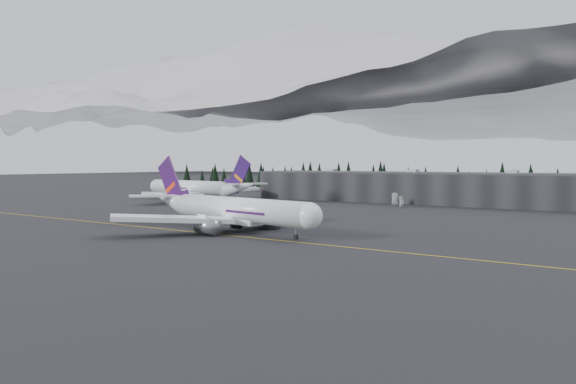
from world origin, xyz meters
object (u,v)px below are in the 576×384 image
Objects in this scene: jet_parked at (198,188)px; terminal at (436,188)px; gse_vehicle_b at (402,205)px; gse_vehicle_a at (395,204)px; jet_main at (226,209)px.

terminal is at bearing -144.69° from jet_parked.
gse_vehicle_b is at bearing -160.91° from jet_parked.
gse_vehicle_b is at bearing -69.37° from gse_vehicle_a.
gse_vehicle_a is (-8.10, -21.95, -5.62)m from terminal.
gse_vehicle_a is 9.42m from gse_vehicle_b.
terminal is at bearing 95.64° from jet_main.
terminal is 100.09m from jet_parked.
gse_vehicle_b is at bearing 95.62° from jet_main.
gse_vehicle_b is (-2.01, -29.14, -5.59)m from terminal.
jet_main is 97.72m from gse_vehicle_a.
jet_main reaches higher than gse_vehicle_b.
jet_parked reaches higher than gse_vehicle_a.
jet_parked is (-79.03, 70.83, 0.33)m from jet_main.
gse_vehicle_a is (79.32, 26.79, -4.84)m from jet_parked.
jet_parked is at bearing 147.79° from jet_main.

